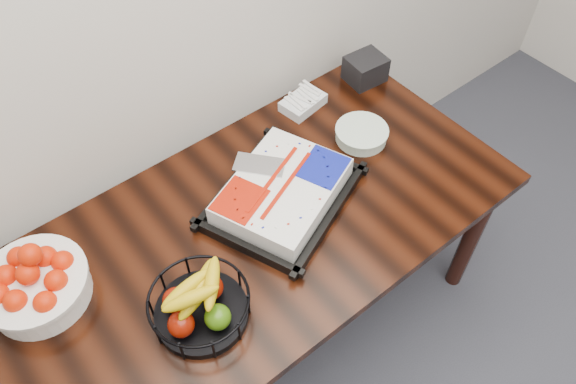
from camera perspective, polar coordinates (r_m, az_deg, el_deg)
table at (r=1.97m, az=-3.01°, el=-4.72°), size 1.80×0.90×0.75m
cake_tray at (r=1.91m, az=-0.57°, el=-0.07°), size 0.61×0.55×0.10m
tangerine_bowl at (r=1.83m, az=-24.50°, el=-8.22°), size 0.32×0.32×0.20m
fruit_basket at (r=1.68m, az=-8.96°, el=-11.24°), size 0.30×0.30×0.16m
plate_stack at (r=2.15m, az=7.47°, el=5.86°), size 0.20×0.20×0.05m
fork_bag at (r=2.26m, az=1.53°, el=9.12°), size 0.19×0.14×0.05m
napkin_box at (r=2.40m, az=7.86°, el=12.28°), size 0.16×0.14×0.11m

